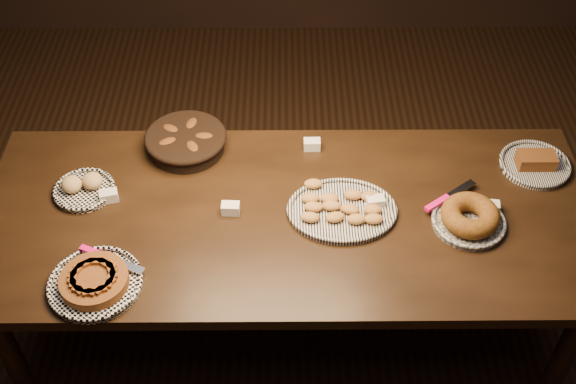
{
  "coord_description": "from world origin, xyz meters",
  "views": [
    {
      "loc": [
        -0.01,
        -1.91,
        2.79
      ],
      "look_at": [
        -0.0,
        0.05,
        0.82
      ],
      "focal_mm": 45.0,
      "sensor_mm": 36.0,
      "label": 1
    }
  ],
  "objects_px": {
    "buffet_table": "(288,227)",
    "bundt_cake_plate": "(469,217)",
    "madeleine_platter": "(341,209)",
    "apple_tart_plate": "(95,282)"
  },
  "relations": [
    {
      "from": "apple_tart_plate",
      "to": "madeleine_platter",
      "type": "height_order",
      "value": "apple_tart_plate"
    },
    {
      "from": "apple_tart_plate",
      "to": "buffet_table",
      "type": "bearing_deg",
      "value": 1.99
    },
    {
      "from": "buffet_table",
      "to": "bundt_cake_plate",
      "type": "bearing_deg",
      "value": -4.87
    },
    {
      "from": "madeleine_platter",
      "to": "bundt_cake_plate",
      "type": "relative_size",
      "value": 1.17
    },
    {
      "from": "buffet_table",
      "to": "apple_tart_plate",
      "type": "height_order",
      "value": "apple_tart_plate"
    },
    {
      "from": "buffet_table",
      "to": "bundt_cake_plate",
      "type": "distance_m",
      "value": 0.7
    },
    {
      "from": "buffet_table",
      "to": "apple_tart_plate",
      "type": "xyz_separation_m",
      "value": [
        -0.68,
        -0.34,
        0.1
      ]
    },
    {
      "from": "apple_tart_plate",
      "to": "madeleine_platter",
      "type": "relative_size",
      "value": 0.8
    },
    {
      "from": "madeleine_platter",
      "to": "bundt_cake_plate",
      "type": "bearing_deg",
      "value": -31.54
    },
    {
      "from": "bundt_cake_plate",
      "to": "buffet_table",
      "type": "bearing_deg",
      "value": 174.62
    }
  ]
}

